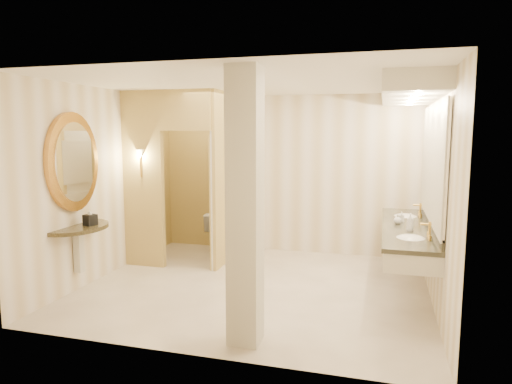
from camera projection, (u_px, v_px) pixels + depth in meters
floor at (255, 287)px, 6.18m from camera, size 4.50×4.50×0.00m
ceiling at (255, 83)px, 5.83m from camera, size 4.50×4.50×0.00m
wall_back at (286, 174)px, 7.91m from camera, size 4.50×0.02×2.70m
wall_front at (195, 214)px, 4.09m from camera, size 4.50×0.02×2.70m
wall_left at (106, 183)px, 6.61m from camera, size 0.02×4.00×2.70m
wall_right at (438, 194)px, 5.40m from camera, size 0.02×4.00×2.70m
toilet_closet at (205, 176)px, 7.22m from camera, size 1.50×1.55×2.70m
wall_sconce at (140, 155)px, 6.88m from camera, size 0.14×0.14×0.42m
vanity at (413, 168)px, 5.82m from camera, size 0.75×2.82×2.09m
console_shelf at (74, 190)px, 5.87m from camera, size 0.98×0.98×1.94m
pillar at (245, 209)px, 4.39m from camera, size 0.31×0.31×2.70m
tissue_box at (90, 220)px, 5.94m from camera, size 0.18×0.18×0.14m
toilet at (218, 230)px, 8.12m from camera, size 0.48×0.73×0.69m
soap_bottle_a at (402, 217)px, 6.17m from camera, size 0.07×0.08×0.13m
soap_bottle_b at (398, 219)px, 6.01m from camera, size 0.11×0.11×0.13m
soap_bottle_c at (410, 222)px, 5.57m from camera, size 0.10×0.10×0.22m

